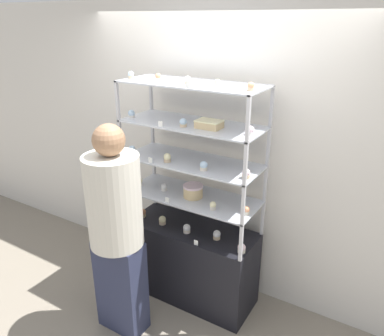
% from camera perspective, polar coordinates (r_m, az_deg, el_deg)
% --- Properties ---
extents(ground_plane, '(20.00, 20.00, 0.00)m').
position_cam_1_polar(ground_plane, '(3.76, 0.00, -18.58)').
color(ground_plane, gray).
extents(back_wall, '(8.00, 0.05, 2.60)m').
position_cam_1_polar(back_wall, '(3.39, 3.31, 2.16)').
color(back_wall, silver).
rests_on(back_wall, ground_plane).
extents(display_base, '(1.15, 0.47, 0.72)m').
position_cam_1_polar(display_base, '(3.54, 0.00, -14.12)').
color(display_base, black).
rests_on(display_base, ground_plane).
extents(display_riser_lower, '(1.15, 0.47, 0.32)m').
position_cam_1_polar(display_riser_lower, '(3.20, 0.00, -4.57)').
color(display_riser_lower, '#B7B7BC').
rests_on(display_riser_lower, display_base).
extents(display_riser_middle, '(1.15, 0.47, 0.32)m').
position_cam_1_polar(display_riser_middle, '(3.07, 0.00, 0.72)').
color(display_riser_middle, '#B7B7BC').
rests_on(display_riser_middle, display_riser_lower).
extents(display_riser_upper, '(1.15, 0.47, 0.32)m').
position_cam_1_polar(display_riser_upper, '(2.97, 0.00, 6.42)').
color(display_riser_upper, '#B7B7BC').
rests_on(display_riser_upper, display_riser_middle).
extents(display_riser_top, '(1.15, 0.47, 0.32)m').
position_cam_1_polar(display_riser_top, '(2.90, 0.00, 12.46)').
color(display_riser_top, '#B7B7BC').
rests_on(display_riser_top, display_riser_upper).
extents(layer_cake_centerpiece, '(0.17, 0.17, 0.11)m').
position_cam_1_polar(layer_cake_centerpiece, '(3.14, 0.16, -3.52)').
color(layer_cake_centerpiece, '#DBBC84').
rests_on(layer_cake_centerpiece, display_riser_lower).
extents(sheet_cake_frosted, '(0.19, 0.14, 0.06)m').
position_cam_1_polar(sheet_cake_frosted, '(2.83, 2.62, 6.70)').
color(sheet_cake_frosted, '#DBBC84').
rests_on(sheet_cake_frosted, display_riser_upper).
extents(cupcake_0, '(0.06, 0.06, 0.08)m').
position_cam_1_polar(cupcake_0, '(3.53, -7.55, -6.80)').
color(cupcake_0, '#CCB28C').
rests_on(cupcake_0, display_base).
extents(cupcake_1, '(0.06, 0.06, 0.08)m').
position_cam_1_polar(cupcake_1, '(3.39, -4.54, -7.94)').
color(cupcake_1, '#CCB28C').
rests_on(cupcake_1, display_base).
extents(cupcake_2, '(0.06, 0.06, 0.08)m').
position_cam_1_polar(cupcake_2, '(3.26, -0.86, -9.20)').
color(cupcake_2, beige).
rests_on(cupcake_2, display_base).
extents(cupcake_3, '(0.06, 0.06, 0.08)m').
position_cam_1_polar(cupcake_3, '(3.18, 3.80, -10.14)').
color(cupcake_3, '#CCB28C').
rests_on(cupcake_3, display_base).
extents(cupcake_4, '(0.06, 0.06, 0.08)m').
position_cam_1_polar(cupcake_4, '(3.03, 7.56, -12.04)').
color(cupcake_4, beige).
rests_on(cupcake_4, display_base).
extents(price_tag_0, '(0.04, 0.00, 0.04)m').
position_cam_1_polar(price_tag_0, '(3.10, 0.61, -11.31)').
color(price_tag_0, white).
rests_on(price_tag_0, display_base).
extents(cupcake_5, '(0.05, 0.05, 0.07)m').
position_cam_1_polar(cupcake_5, '(3.40, -7.97, -2.07)').
color(cupcake_5, white).
rests_on(cupcake_5, display_riser_lower).
extents(cupcake_6, '(0.05, 0.05, 0.07)m').
position_cam_1_polar(cupcake_6, '(3.27, -4.29, -2.93)').
color(cupcake_6, white).
rests_on(cupcake_6, display_riser_lower).
extents(cupcake_7, '(0.05, 0.05, 0.07)m').
position_cam_1_polar(cupcake_7, '(2.96, 3.21, -5.75)').
color(cupcake_7, beige).
rests_on(cupcake_7, display_riser_lower).
extents(cupcake_8, '(0.05, 0.05, 0.07)m').
position_cam_1_polar(cupcake_8, '(2.91, 8.29, -6.43)').
color(cupcake_8, beige).
rests_on(cupcake_8, display_riser_lower).
extents(price_tag_1, '(0.04, 0.00, 0.04)m').
position_cam_1_polar(price_tag_1, '(3.07, -3.81, -4.88)').
color(price_tag_1, white).
rests_on(price_tag_1, display_riser_lower).
extents(cupcake_9, '(0.06, 0.06, 0.07)m').
position_cam_1_polar(cupcake_9, '(3.25, -9.13, 2.73)').
color(cupcake_9, beige).
rests_on(cupcake_9, display_riser_middle).
extents(cupcake_10, '(0.06, 0.06, 0.07)m').
position_cam_1_polar(cupcake_10, '(3.04, -3.79, 1.56)').
color(cupcake_10, '#CCB28C').
rests_on(cupcake_10, display_riser_middle).
extents(cupcake_11, '(0.06, 0.06, 0.07)m').
position_cam_1_polar(cupcake_11, '(2.86, 1.79, 0.31)').
color(cupcake_11, beige).
rests_on(cupcake_11, display_riser_middle).
extents(cupcake_12, '(0.06, 0.06, 0.07)m').
position_cam_1_polar(cupcake_12, '(2.75, 8.24, -0.88)').
color(cupcake_12, '#CCB28C').
rests_on(cupcake_12, display_riser_middle).
extents(price_tag_2, '(0.04, 0.00, 0.04)m').
position_cam_1_polar(price_tag_2, '(3.03, -6.35, 1.17)').
color(price_tag_2, white).
rests_on(price_tag_2, display_riser_middle).
extents(cupcake_13, '(0.06, 0.06, 0.07)m').
position_cam_1_polar(cupcake_13, '(3.17, -9.21, 8.12)').
color(cupcake_13, white).
rests_on(cupcake_13, display_riser_upper).
extents(cupcake_14, '(0.06, 0.06, 0.07)m').
position_cam_1_polar(cupcake_14, '(2.86, -1.35, 6.91)').
color(cupcake_14, '#CCB28C').
rests_on(cupcake_14, display_riser_upper).
extents(cupcake_15, '(0.06, 0.06, 0.07)m').
position_cam_1_polar(cupcake_15, '(2.69, 8.87, 5.64)').
color(cupcake_15, white).
rests_on(cupcake_15, display_riser_upper).
extents(price_tag_3, '(0.04, 0.00, 0.04)m').
position_cam_1_polar(price_tag_3, '(2.87, -4.84, 6.69)').
color(price_tag_3, white).
rests_on(price_tag_3, display_riser_upper).
extents(cupcake_16, '(0.05, 0.05, 0.06)m').
position_cam_1_polar(cupcake_16, '(3.14, -9.26, 13.81)').
color(cupcake_16, '#CCB28C').
rests_on(cupcake_16, display_riser_top).
extents(cupcake_17, '(0.05, 0.05, 0.06)m').
position_cam_1_polar(cupcake_17, '(2.99, -5.18, 13.61)').
color(cupcake_17, white).
rests_on(cupcake_17, display_riser_top).
extents(cupcake_18, '(0.05, 0.05, 0.06)m').
position_cam_1_polar(cupcake_18, '(2.84, -0.60, 13.26)').
color(cupcake_18, '#CCB28C').
rests_on(cupcake_18, display_riser_top).
extents(cupcake_19, '(0.05, 0.05, 0.06)m').
position_cam_1_polar(cupcake_19, '(2.69, 3.88, 12.74)').
color(cupcake_19, beige).
rests_on(cupcake_19, display_riser_top).
extents(cupcake_20, '(0.05, 0.05, 0.06)m').
position_cam_1_polar(cupcake_20, '(2.59, 8.95, 12.15)').
color(cupcake_20, '#CCB28C').
rests_on(cupcake_20, display_riser_top).
extents(price_tag_4, '(0.04, 0.00, 0.04)m').
position_cam_1_polar(price_tag_4, '(2.67, -0.63, 12.56)').
color(price_tag_4, white).
rests_on(price_tag_4, display_riser_top).
extents(customer_figure, '(0.41, 0.41, 1.77)m').
position_cam_1_polar(customer_figure, '(2.95, -11.45, -9.05)').
color(customer_figure, '#282D47').
rests_on(customer_figure, ground_plane).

